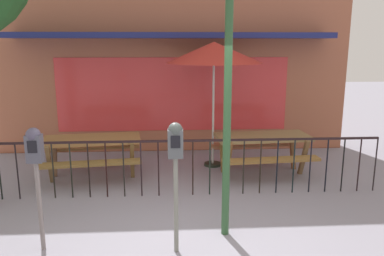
{
  "coord_description": "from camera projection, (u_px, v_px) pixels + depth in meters",
  "views": [
    {
      "loc": [
        -0.1,
        -4.52,
        2.54
      ],
      "look_at": [
        0.3,
        2.03,
        1.07
      ],
      "focal_mm": 36.09,
      "sensor_mm": 36.0,
      "label": 1
    }
  ],
  "objects": [
    {
      "name": "ground",
      "position": [
        178.0,
        244.0,
        4.96
      ],
      "size": [
        40.0,
        40.0,
        0.0
      ],
      "primitive_type": "plane",
      "color": "gray"
    },
    {
      "name": "pub_storefront",
      "position": [
        172.0,
        49.0,
        8.95
      ],
      "size": [
        8.2,
        1.27,
        4.8
      ],
      "color": "brown",
      "rests_on": "ground"
    },
    {
      "name": "patio_fence_front",
      "position": [
        176.0,
        158.0,
        6.4
      ],
      "size": [
        6.91,
        0.04,
        0.97
      ],
      "color": "black",
      "rests_on": "ground"
    },
    {
      "name": "picnic_table_left",
      "position": [
        92.0,
        146.0,
        7.31
      ],
      "size": [
        1.95,
        1.56,
        0.79
      ],
      "color": "olive",
      "rests_on": "ground"
    },
    {
      "name": "picnic_table_right",
      "position": [
        262.0,
        143.0,
        7.52
      ],
      "size": [
        1.9,
        1.5,
        0.79
      ],
      "color": "olive",
      "rests_on": "ground"
    },
    {
      "name": "patio_umbrella",
      "position": [
        214.0,
        53.0,
        7.62
      ],
      "size": [
        1.93,
        1.93,
        2.55
      ],
      "color": "black",
      "rests_on": "ground"
    },
    {
      "name": "parking_meter_near",
      "position": [
        35.0,
        157.0,
        4.57
      ],
      "size": [
        0.18,
        0.17,
        1.56
      ],
      "color": "gray",
      "rests_on": "ground"
    },
    {
      "name": "parking_meter_far",
      "position": [
        175.0,
        154.0,
        4.51
      ],
      "size": [
        0.18,
        0.17,
        1.64
      ],
      "color": "gray",
      "rests_on": "ground"
    },
    {
      "name": "street_lamp",
      "position": [
        229.0,
        47.0,
        4.7
      ],
      "size": [
        0.28,
        0.28,
        3.78
      ],
      "color": "#2D532F",
      "rests_on": "ground"
    }
  ]
}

